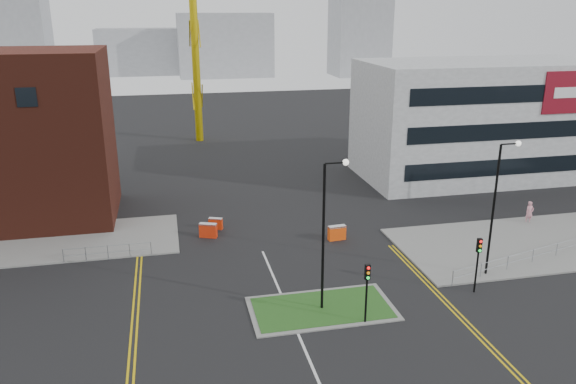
% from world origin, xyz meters
% --- Properties ---
extents(pavement_right, '(24.00, 10.00, 0.12)m').
position_xyz_m(pavement_right, '(22.00, 14.00, 0.06)').
color(pavement_right, slate).
rests_on(pavement_right, ground).
extents(island_kerb, '(8.60, 4.60, 0.08)m').
position_xyz_m(island_kerb, '(2.00, 8.00, 0.04)').
color(island_kerb, slate).
rests_on(island_kerb, ground).
extents(grass_island, '(8.00, 4.00, 0.12)m').
position_xyz_m(grass_island, '(2.00, 8.00, 0.06)').
color(grass_island, '#1E4C19').
rests_on(grass_island, ground).
extents(office_block, '(25.00, 12.20, 12.00)m').
position_xyz_m(office_block, '(26.01, 31.97, 6.00)').
color(office_block, '#9EA1A3').
rests_on(office_block, ground).
extents(streetlamp_island, '(1.46, 0.36, 9.18)m').
position_xyz_m(streetlamp_island, '(2.22, 8.00, 5.41)').
color(streetlamp_island, black).
rests_on(streetlamp_island, ground).
extents(streetlamp_right_near, '(1.46, 0.36, 9.18)m').
position_xyz_m(streetlamp_right_near, '(14.22, 10.00, 5.41)').
color(streetlamp_right_near, black).
rests_on(streetlamp_right_near, ground).
extents(traffic_light_island, '(0.28, 0.33, 3.65)m').
position_xyz_m(traffic_light_island, '(4.00, 5.98, 2.57)').
color(traffic_light_island, black).
rests_on(traffic_light_island, ground).
extents(traffic_light_right, '(0.28, 0.33, 3.65)m').
position_xyz_m(traffic_light_right, '(12.00, 7.98, 2.57)').
color(traffic_light_right, black).
rests_on(traffic_light_right, ground).
extents(railing_left, '(6.05, 0.05, 1.10)m').
position_xyz_m(railing_left, '(-11.00, 18.00, 0.74)').
color(railing_left, gray).
rests_on(railing_left, ground).
extents(railing_right, '(19.05, 5.05, 1.10)m').
position_xyz_m(railing_right, '(20.50, 11.50, 0.78)').
color(railing_right, gray).
rests_on(railing_right, ground).
extents(centre_line, '(0.15, 30.00, 0.01)m').
position_xyz_m(centre_line, '(0.00, 2.00, 0.01)').
color(centre_line, silver).
rests_on(centre_line, ground).
extents(yellow_left_a, '(0.12, 24.00, 0.01)m').
position_xyz_m(yellow_left_a, '(-9.00, 10.00, 0.01)').
color(yellow_left_a, gold).
rests_on(yellow_left_a, ground).
extents(yellow_left_b, '(0.12, 24.00, 0.01)m').
position_xyz_m(yellow_left_b, '(-8.70, 10.00, 0.01)').
color(yellow_left_b, gold).
rests_on(yellow_left_b, ground).
extents(yellow_right_a, '(0.12, 20.00, 0.01)m').
position_xyz_m(yellow_right_a, '(9.50, 6.00, 0.01)').
color(yellow_right_a, gold).
rests_on(yellow_right_a, ground).
extents(yellow_right_b, '(0.12, 20.00, 0.01)m').
position_xyz_m(yellow_right_b, '(9.80, 6.00, 0.01)').
color(yellow_right_b, gold).
rests_on(yellow_right_b, ground).
extents(skyline_a, '(18.00, 12.00, 22.00)m').
position_xyz_m(skyline_a, '(-40.00, 120.00, 11.00)').
color(skyline_a, gray).
rests_on(skyline_a, ground).
extents(skyline_b, '(24.00, 12.00, 16.00)m').
position_xyz_m(skyline_b, '(10.00, 130.00, 8.00)').
color(skyline_b, gray).
rests_on(skyline_b, ground).
extents(skyline_c, '(14.00, 12.00, 28.00)m').
position_xyz_m(skyline_c, '(45.00, 125.00, 14.00)').
color(skyline_c, gray).
rests_on(skyline_c, ground).
extents(skyline_d, '(30.00, 12.00, 12.00)m').
position_xyz_m(skyline_d, '(-8.00, 140.00, 6.00)').
color(skyline_d, gray).
rests_on(skyline_d, ground).
extents(pedestrian, '(0.72, 0.48, 1.93)m').
position_xyz_m(pedestrian, '(22.63, 17.84, 0.96)').
color(pedestrian, pink).
rests_on(pedestrian, ground).
extents(barrier_left, '(1.17, 0.76, 0.93)m').
position_xyz_m(barrier_left, '(-2.95, 22.22, 0.51)').
color(barrier_left, red).
rests_on(barrier_left, ground).
extents(barrier_mid, '(1.43, 0.93, 1.14)m').
position_xyz_m(barrier_mid, '(-3.68, 20.60, 0.62)').
color(barrier_mid, red).
rests_on(barrier_mid, ground).
extents(barrier_right, '(1.41, 0.58, 1.15)m').
position_xyz_m(barrier_right, '(6.00, 17.95, 0.63)').
color(barrier_right, '#FF4E0E').
rests_on(barrier_right, ground).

